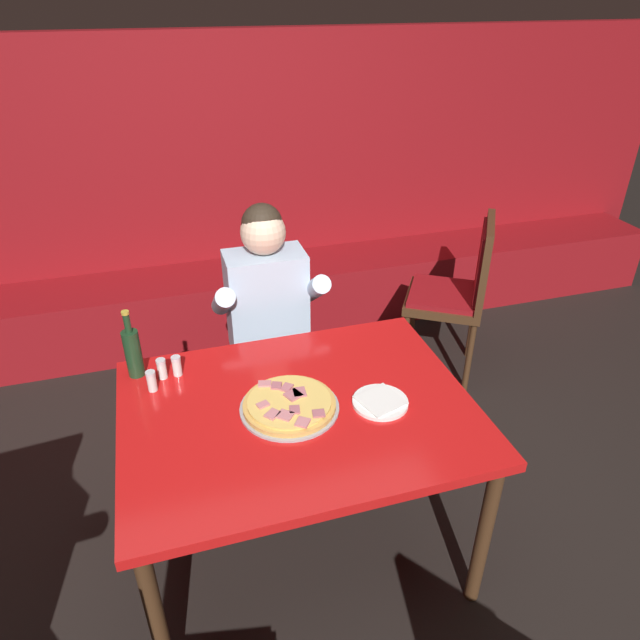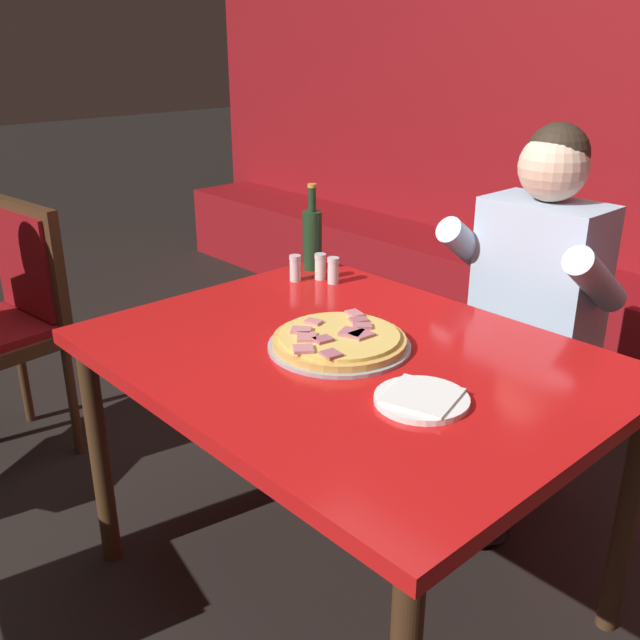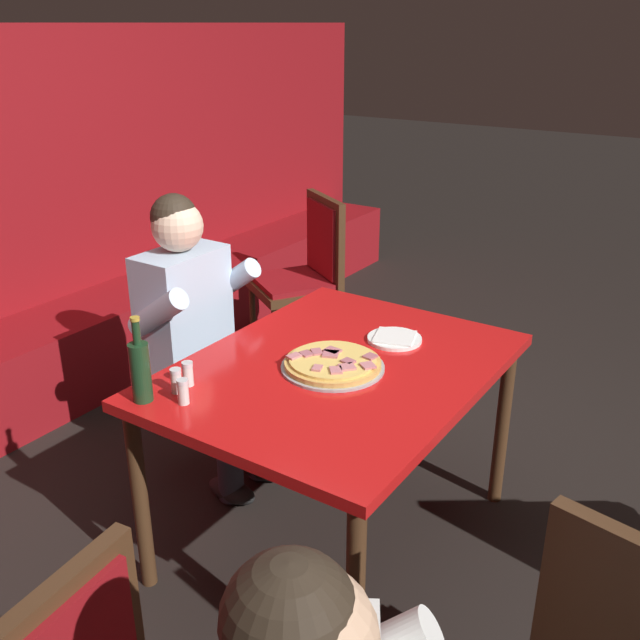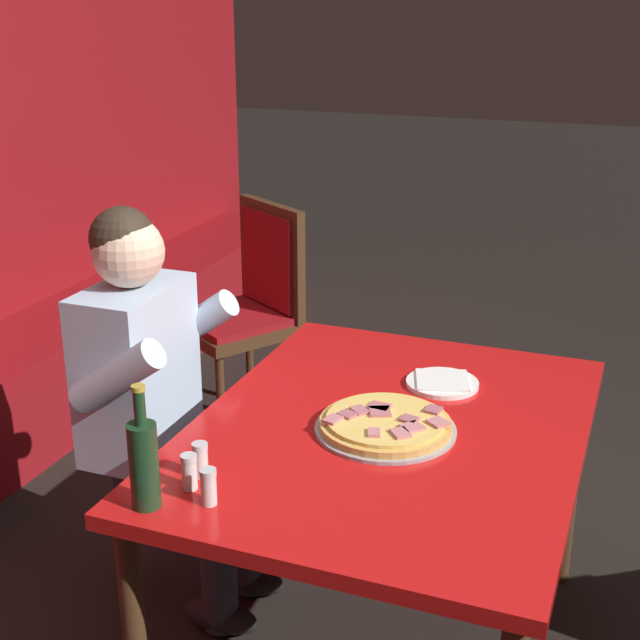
# 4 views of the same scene
# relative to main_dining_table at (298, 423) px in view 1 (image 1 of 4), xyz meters

# --- Properties ---
(ground_plane) EXTENTS (24.00, 24.00, 0.00)m
(ground_plane) POSITION_rel_main_dining_table_xyz_m (0.00, 0.00, -0.69)
(ground_plane) COLOR black
(booth_wall_panel) EXTENTS (6.80, 0.16, 1.90)m
(booth_wall_panel) POSITION_rel_main_dining_table_xyz_m (0.00, 2.18, 0.26)
(booth_wall_panel) COLOR maroon
(booth_wall_panel) RESTS_ON ground_plane
(booth_bench) EXTENTS (6.46, 0.48, 0.46)m
(booth_bench) POSITION_rel_main_dining_table_xyz_m (0.00, 1.86, -0.46)
(booth_bench) COLOR maroon
(booth_bench) RESTS_ON ground_plane
(main_dining_table) EXTENTS (1.30, 0.99, 0.77)m
(main_dining_table) POSITION_rel_main_dining_table_xyz_m (0.00, 0.00, 0.00)
(main_dining_table) COLOR #422816
(main_dining_table) RESTS_ON ground_plane
(pizza) EXTENTS (0.37, 0.37, 0.05)m
(pizza) POSITION_rel_main_dining_table_xyz_m (-0.03, 0.00, 0.10)
(pizza) COLOR #9E9EA3
(pizza) RESTS_ON main_dining_table
(plate_white_paper) EXTENTS (0.21, 0.21, 0.02)m
(plate_white_paper) POSITION_rel_main_dining_table_xyz_m (0.30, -0.07, 0.09)
(plate_white_paper) COLOR white
(plate_white_paper) RESTS_ON main_dining_table
(beer_bottle) EXTENTS (0.07, 0.07, 0.29)m
(beer_bottle) POSITION_rel_main_dining_table_xyz_m (-0.57, 0.39, 0.19)
(beer_bottle) COLOR #19381E
(beer_bottle) RESTS_ON main_dining_table
(shaker_parmesan) EXTENTS (0.04, 0.04, 0.09)m
(shaker_parmesan) POSITION_rel_main_dining_table_xyz_m (-0.47, 0.33, 0.12)
(shaker_parmesan) COLOR silver
(shaker_parmesan) RESTS_ON main_dining_table
(shaker_oregano) EXTENTS (0.04, 0.04, 0.09)m
(shaker_oregano) POSITION_rel_main_dining_table_xyz_m (-0.41, 0.34, 0.12)
(shaker_oregano) COLOR silver
(shaker_oregano) RESTS_ON main_dining_table
(shaker_black_pepper) EXTENTS (0.04, 0.04, 0.09)m
(shaker_black_pepper) POSITION_rel_main_dining_table_xyz_m (-0.51, 0.26, 0.12)
(shaker_black_pepper) COLOR silver
(shaker_black_pepper) RESTS_ON main_dining_table
(diner_seated_blue_shirt) EXTENTS (0.53, 0.53, 1.27)m
(diner_seated_blue_shirt) POSITION_rel_main_dining_table_xyz_m (0.06, 0.72, 0.02)
(diner_seated_blue_shirt) COLOR black
(diner_seated_blue_shirt) RESTS_ON ground_plane
(dining_chair_by_booth) EXTENTS (0.61, 0.61, 1.01)m
(dining_chair_by_booth) POSITION_rel_main_dining_table_xyz_m (1.24, 1.00, -0.10)
(dining_chair_by_booth) COLOR #422816
(dining_chair_by_booth) RESTS_ON ground_plane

